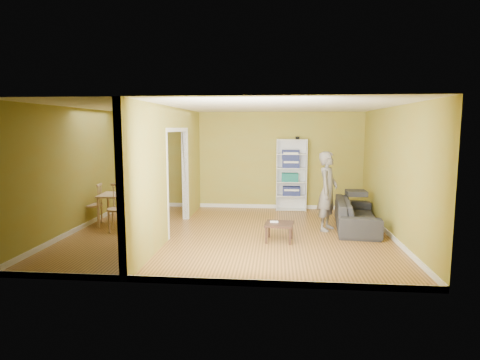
% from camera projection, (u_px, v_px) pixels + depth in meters
% --- Properties ---
extents(room_shell, '(6.50, 6.50, 6.50)m').
position_uv_depth(room_shell, '(229.00, 171.00, 8.14)').
color(room_shell, '#B67A3A').
rests_on(room_shell, ground).
extents(partition, '(0.22, 5.50, 2.60)m').
position_uv_depth(partition, '(172.00, 171.00, 8.25)').
color(partition, '#969840').
rests_on(partition, ground).
extents(wall_speaker, '(0.10, 0.10, 0.10)m').
position_uv_depth(wall_speaker, '(297.00, 138.00, 10.59)').
color(wall_speaker, black).
rests_on(wall_speaker, room_shell).
extents(sofa, '(2.24, 1.14, 0.82)m').
position_uv_depth(sofa, '(356.00, 210.00, 8.71)').
color(sofa, '#2D2D30').
rests_on(sofa, ground).
extents(person, '(0.88, 0.80, 1.98)m').
position_uv_depth(person, '(328.00, 184.00, 8.49)').
color(person, slate).
rests_on(person, ground).
extents(bookshelf, '(0.79, 0.35, 1.89)m').
position_uv_depth(bookshelf, '(291.00, 175.00, 10.64)').
color(bookshelf, white).
rests_on(bookshelf, ground).
extents(paper_box_navy_a, '(0.46, 0.30, 0.23)m').
position_uv_depth(paper_box_navy_a, '(291.00, 191.00, 10.65)').
color(paper_box_navy_a, navy).
rests_on(paper_box_navy_a, bookshelf).
extents(paper_box_teal, '(0.43, 0.28, 0.22)m').
position_uv_depth(paper_box_teal, '(290.00, 177.00, 10.60)').
color(paper_box_teal, teal).
rests_on(paper_box_teal, bookshelf).
extents(paper_box_navy_b, '(0.45, 0.29, 0.23)m').
position_uv_depth(paper_box_navy_b, '(291.00, 163.00, 10.55)').
color(paper_box_navy_b, navy).
rests_on(paper_box_navy_b, bookshelf).
extents(paper_box_navy_c, '(0.45, 0.30, 0.23)m').
position_uv_depth(paper_box_navy_c, '(291.00, 154.00, 10.52)').
color(paper_box_navy_c, '#10174A').
rests_on(paper_box_navy_c, bookshelf).
extents(coffee_table, '(0.53, 0.53, 0.36)m').
position_uv_depth(coffee_table, '(279.00, 226.00, 7.74)').
color(coffee_table, '#371F19').
rests_on(coffee_table, ground).
extents(game_controller, '(0.16, 0.04, 0.03)m').
position_uv_depth(game_controller, '(274.00, 222.00, 7.77)').
color(game_controller, white).
rests_on(game_controller, coffee_table).
extents(dining_table, '(1.13, 0.75, 0.70)m').
position_uv_depth(dining_table, '(126.00, 197.00, 9.01)').
color(dining_table, tan).
rests_on(dining_table, ground).
extents(chair_left, '(0.48, 0.48, 0.93)m').
position_uv_depth(chair_left, '(93.00, 204.00, 9.07)').
color(chair_left, tan).
rests_on(chair_left, ground).
extents(chair_near, '(0.53, 0.53, 1.00)m').
position_uv_depth(chair_near, '(118.00, 208.00, 8.46)').
color(chair_near, tan).
rests_on(chair_near, ground).
extents(chair_far, '(0.56, 0.56, 0.93)m').
position_uv_depth(chair_far, '(138.00, 200.00, 9.57)').
color(chair_far, '#D6B381').
rests_on(chair_far, ground).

